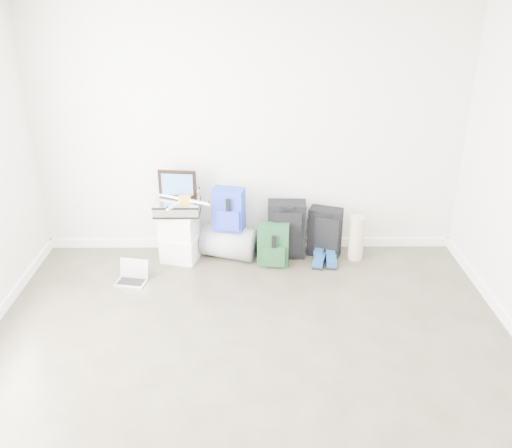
{
  "coord_description": "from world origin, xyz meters",
  "views": [
    {
      "loc": [
        0.02,
        -2.99,
        2.78
      ],
      "look_at": [
        0.06,
        1.9,
        0.55
      ],
      "focal_mm": 38.0,
      "sensor_mm": 36.0,
      "label": 1
    }
  ],
  "objects_px": {
    "large_suitcase": "(286,229)",
    "laptop": "(132,276)",
    "boxes_stack": "(179,236)",
    "briefcase": "(177,207)",
    "carry_on": "(325,232)",
    "duffel_bag": "(229,242)"
  },
  "relations": [
    {
      "from": "briefcase",
      "to": "large_suitcase",
      "type": "relative_size",
      "value": 0.74
    },
    {
      "from": "briefcase",
      "to": "duffel_bag",
      "type": "relative_size",
      "value": 0.82
    },
    {
      "from": "duffel_bag",
      "to": "laptop",
      "type": "relative_size",
      "value": 1.7
    },
    {
      "from": "carry_on",
      "to": "briefcase",
      "type": "bearing_deg",
      "value": -156.13
    },
    {
      "from": "large_suitcase",
      "to": "laptop",
      "type": "distance_m",
      "value": 1.68
    },
    {
      "from": "laptop",
      "to": "duffel_bag",
      "type": "bearing_deg",
      "value": 39.34
    },
    {
      "from": "boxes_stack",
      "to": "laptop",
      "type": "xyz_separation_m",
      "value": [
        -0.43,
        -0.45,
        -0.22
      ]
    },
    {
      "from": "boxes_stack",
      "to": "briefcase",
      "type": "height_order",
      "value": "briefcase"
    },
    {
      "from": "briefcase",
      "to": "laptop",
      "type": "bearing_deg",
      "value": -133.24
    },
    {
      "from": "briefcase",
      "to": "duffel_bag",
      "type": "height_order",
      "value": "briefcase"
    },
    {
      "from": "briefcase",
      "to": "carry_on",
      "type": "xyz_separation_m",
      "value": [
        1.56,
        0.1,
        -0.34
      ]
    },
    {
      "from": "briefcase",
      "to": "laptop",
      "type": "xyz_separation_m",
      "value": [
        -0.43,
        -0.45,
        -0.56
      ]
    },
    {
      "from": "boxes_stack",
      "to": "briefcase",
      "type": "relative_size",
      "value": 1.18
    },
    {
      "from": "duffel_bag",
      "to": "laptop",
      "type": "bearing_deg",
      "value": -132.22
    },
    {
      "from": "boxes_stack",
      "to": "laptop",
      "type": "height_order",
      "value": "boxes_stack"
    },
    {
      "from": "briefcase",
      "to": "large_suitcase",
      "type": "bearing_deg",
      "value": 4.67
    },
    {
      "from": "briefcase",
      "to": "carry_on",
      "type": "relative_size",
      "value": 0.86
    },
    {
      "from": "carry_on",
      "to": "laptop",
      "type": "xyz_separation_m",
      "value": [
        -1.99,
        -0.55,
        -0.22
      ]
    },
    {
      "from": "boxes_stack",
      "to": "carry_on",
      "type": "bearing_deg",
      "value": 17.74
    },
    {
      "from": "briefcase",
      "to": "large_suitcase",
      "type": "xyz_separation_m",
      "value": [
        1.14,
        0.09,
        -0.3
      ]
    },
    {
      "from": "laptop",
      "to": "boxes_stack",
      "type": "bearing_deg",
      "value": 57.88
    },
    {
      "from": "briefcase",
      "to": "laptop",
      "type": "relative_size",
      "value": 1.4
    }
  ]
}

